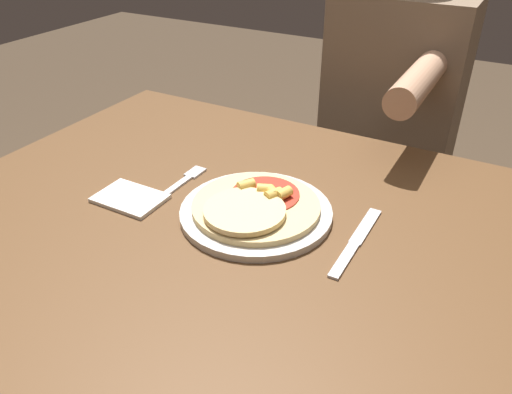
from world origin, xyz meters
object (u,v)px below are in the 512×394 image
at_px(dining_table, 232,265).
at_px(pizza, 255,205).
at_px(person_diner, 391,114).
at_px(plate, 256,212).
at_px(fork, 181,183).
at_px(knife, 355,242).

bearing_deg(dining_table, pizza, 49.57).
xyz_separation_m(dining_table, person_diner, (0.09, 0.73, 0.07)).
relative_size(dining_table, pizza, 4.94).
distance_m(dining_table, plate, 0.12).
distance_m(plate, pizza, 0.02).
bearing_deg(pizza, dining_table, -130.43).
height_order(fork, knife, same).
relative_size(knife, person_diner, 0.18).
distance_m(knife, person_diner, 0.70).
bearing_deg(dining_table, fork, 157.48).
bearing_deg(pizza, person_diner, 85.09).
bearing_deg(knife, plate, -177.82).
relative_size(dining_table, person_diner, 0.97).
bearing_deg(dining_table, knife, 12.39).
height_order(plate, pizza, pizza).
xyz_separation_m(plate, knife, (0.19, 0.01, -0.00)).
xyz_separation_m(dining_table, knife, (0.22, 0.05, 0.10)).
bearing_deg(person_diner, fork, -110.67).
height_order(dining_table, fork, fork).
relative_size(pizza, person_diner, 0.20).
bearing_deg(knife, fork, 177.37).
distance_m(pizza, person_diner, 0.70).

